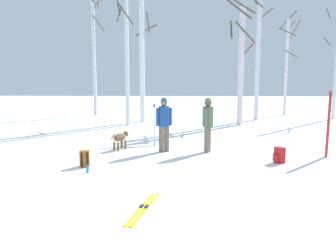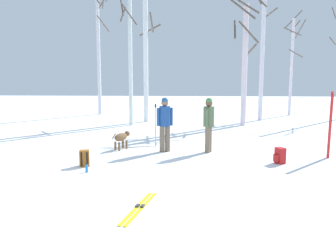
{
  "view_description": "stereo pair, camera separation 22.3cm",
  "coord_description": "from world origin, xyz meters",
  "px_view_note": "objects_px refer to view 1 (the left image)",
  "views": [
    {
      "loc": [
        0.79,
        -7.42,
        2.53
      ],
      "look_at": [
        0.51,
        2.75,
        1.0
      ],
      "focal_mm": 39.15,
      "sensor_mm": 36.0,
      "label": 1
    },
    {
      "loc": [
        1.01,
        -7.42,
        2.53
      ],
      "look_at": [
        0.51,
        2.75,
        1.0
      ],
      "focal_mm": 39.15,
      "sensor_mm": 36.0,
      "label": 2
    }
  ],
  "objects_px": {
    "person_0": "(208,121)",
    "birch_tree_4": "(258,47)",
    "person_1": "(164,121)",
    "birch_tree_1": "(127,41)",
    "birch_tree_0": "(94,49)",
    "birch_tree_5": "(287,64)",
    "backpack_0": "(279,155)",
    "ski_pair_lying_0": "(144,208)",
    "birch_tree_2": "(142,43)",
    "backpack_1": "(85,159)",
    "water_bottle_0": "(87,169)",
    "ski_poles_0": "(154,124)",
    "birch_tree_3": "(241,61)",
    "dog": "(121,138)",
    "ski_pair_planted_1": "(328,125)"
  },
  "relations": [
    {
      "from": "person_0",
      "to": "birch_tree_4",
      "type": "relative_size",
      "value": 0.24
    },
    {
      "from": "person_1",
      "to": "birch_tree_1",
      "type": "bearing_deg",
      "value": 108.75
    },
    {
      "from": "birch_tree_0",
      "to": "birch_tree_1",
      "type": "xyz_separation_m",
      "value": [
        2.47,
        -4.27,
        0.12
      ]
    },
    {
      "from": "birch_tree_1",
      "to": "birch_tree_5",
      "type": "relative_size",
      "value": 1.27
    },
    {
      "from": "backpack_0",
      "to": "birch_tree_0",
      "type": "height_order",
      "value": "birch_tree_0"
    },
    {
      "from": "ski_pair_lying_0",
      "to": "birch_tree_5",
      "type": "distance_m",
      "value": 16.62
    },
    {
      "from": "ski_pair_lying_0",
      "to": "birch_tree_2",
      "type": "height_order",
      "value": "birch_tree_2"
    },
    {
      "from": "backpack_1",
      "to": "birch_tree_2",
      "type": "bearing_deg",
      "value": 85.41
    },
    {
      "from": "person_1",
      "to": "birch_tree_5",
      "type": "distance_m",
      "value": 12.15
    },
    {
      "from": "backpack_1",
      "to": "birch_tree_0",
      "type": "distance_m",
      "value": 12.58
    },
    {
      "from": "backpack_0",
      "to": "water_bottle_0",
      "type": "bearing_deg",
      "value": -167.06
    },
    {
      "from": "birch_tree_1",
      "to": "ski_poles_0",
      "type": "bearing_deg",
      "value": -72.26
    },
    {
      "from": "ski_poles_0",
      "to": "backpack_1",
      "type": "xyz_separation_m",
      "value": [
        -1.7,
        -2.68,
        -0.55
      ]
    },
    {
      "from": "birch_tree_0",
      "to": "birch_tree_3",
      "type": "height_order",
      "value": "birch_tree_0"
    },
    {
      "from": "ski_poles_0",
      "to": "birch_tree_1",
      "type": "relative_size",
      "value": 0.19
    },
    {
      "from": "backpack_0",
      "to": "birch_tree_4",
      "type": "height_order",
      "value": "birch_tree_4"
    },
    {
      "from": "birch_tree_5",
      "to": "ski_poles_0",
      "type": "bearing_deg",
      "value": -127.22
    },
    {
      "from": "dog",
      "to": "person_0",
      "type": "bearing_deg",
      "value": -6.1
    },
    {
      "from": "person_0",
      "to": "birch_tree_2",
      "type": "distance_m",
      "value": 7.99
    },
    {
      "from": "birch_tree_3",
      "to": "ski_poles_0",
      "type": "bearing_deg",
      "value": -126.02
    },
    {
      "from": "person_0",
      "to": "person_1",
      "type": "xyz_separation_m",
      "value": [
        -1.37,
        0.04,
        0.0
      ]
    },
    {
      "from": "ski_poles_0",
      "to": "backpack_0",
      "type": "xyz_separation_m",
      "value": [
        3.62,
        -2.12,
        -0.55
      ]
    },
    {
      "from": "person_1",
      "to": "ski_poles_0",
      "type": "height_order",
      "value": "person_1"
    },
    {
      "from": "ski_pair_planted_1",
      "to": "backpack_0",
      "type": "relative_size",
      "value": 4.44
    },
    {
      "from": "person_1",
      "to": "birch_tree_2",
      "type": "relative_size",
      "value": 0.23
    },
    {
      "from": "birch_tree_0",
      "to": "birch_tree_2",
      "type": "relative_size",
      "value": 0.96
    },
    {
      "from": "birch_tree_2",
      "to": "birch_tree_4",
      "type": "xyz_separation_m",
      "value": [
        5.85,
        0.8,
        -0.15
      ]
    },
    {
      "from": "person_0",
      "to": "person_1",
      "type": "bearing_deg",
      "value": 178.34
    },
    {
      "from": "ski_pair_planted_1",
      "to": "birch_tree_5",
      "type": "height_order",
      "value": "birch_tree_5"
    },
    {
      "from": "person_0",
      "to": "birch_tree_3",
      "type": "height_order",
      "value": "birch_tree_3"
    },
    {
      "from": "birch_tree_4",
      "to": "birch_tree_3",
      "type": "bearing_deg",
      "value": -122.32
    },
    {
      "from": "birch_tree_1",
      "to": "birch_tree_4",
      "type": "distance_m",
      "value": 6.74
    },
    {
      "from": "person_0",
      "to": "dog",
      "type": "height_order",
      "value": "person_0"
    },
    {
      "from": "ski_pair_planted_1",
      "to": "birch_tree_3",
      "type": "xyz_separation_m",
      "value": [
        -1.51,
        6.48,
        2.02
      ]
    },
    {
      "from": "birch_tree_2",
      "to": "birch_tree_5",
      "type": "xyz_separation_m",
      "value": [
        7.99,
        3.09,
        -0.96
      ]
    },
    {
      "from": "birch_tree_4",
      "to": "person_0",
      "type": "bearing_deg",
      "value": -112.11
    },
    {
      "from": "birch_tree_0",
      "to": "birch_tree_4",
      "type": "bearing_deg",
      "value": -14.05
    },
    {
      "from": "person_0",
      "to": "backpack_0",
      "type": "bearing_deg",
      "value": -34.88
    },
    {
      "from": "person_1",
      "to": "birch_tree_0",
      "type": "distance_m",
      "value": 11.19
    },
    {
      "from": "person_0",
      "to": "person_1",
      "type": "distance_m",
      "value": 1.37
    },
    {
      "from": "ski_poles_0",
      "to": "birch_tree_3",
      "type": "distance_m",
      "value": 6.67
    },
    {
      "from": "person_0",
      "to": "birch_tree_0",
      "type": "relative_size",
      "value": 0.24
    },
    {
      "from": "person_1",
      "to": "birch_tree_4",
      "type": "bearing_deg",
      "value": 59.6
    },
    {
      "from": "ski_pair_planted_1",
      "to": "ski_poles_0",
      "type": "height_order",
      "value": "ski_pair_planted_1"
    },
    {
      "from": "birch_tree_2",
      "to": "birch_tree_3",
      "type": "relative_size",
      "value": 1.31
    },
    {
      "from": "ski_pair_planted_1",
      "to": "birch_tree_3",
      "type": "relative_size",
      "value": 0.34
    },
    {
      "from": "water_bottle_0",
      "to": "birch_tree_5",
      "type": "xyz_separation_m",
      "value": [
        8.48,
        12.5,
        2.83
      ]
    },
    {
      "from": "birch_tree_5",
      "to": "birch_tree_0",
      "type": "bearing_deg",
      "value": -179.67
    },
    {
      "from": "backpack_0",
      "to": "birch_tree_4",
      "type": "distance_m",
      "value": 9.79
    },
    {
      "from": "ski_poles_0",
      "to": "birch_tree_2",
      "type": "height_order",
      "value": "birch_tree_2"
    }
  ]
}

